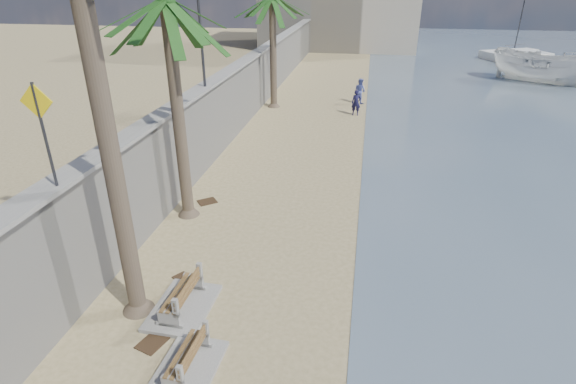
{
  "coord_description": "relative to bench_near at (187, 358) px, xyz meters",
  "views": [
    {
      "loc": [
        1.95,
        -6.9,
        8.03
      ],
      "look_at": [
        -0.5,
        7.0,
        1.2
      ],
      "focal_mm": 28.0,
      "sensor_mm": 36.0,
      "label": 1
    }
  ],
  "objects": [
    {
      "name": "ground_plane",
      "position": [
        1.55,
        0.03,
        -0.34
      ],
      "size": [
        140.0,
        140.0,
        0.0
      ],
      "primitive_type": "plane",
      "color": "tan"
    },
    {
      "name": "pedestrian_sign",
      "position": [
        -3.45,
        1.53,
        4.81
      ],
      "size": [
        0.78,
        0.07,
        2.4
      ],
      "color": "#2D2D33",
      "rests_on": "wall_cap"
    },
    {
      "name": "boat_cruiser",
      "position": [
        17.65,
        33.51,
        1.1
      ],
      "size": [
        4.37,
        4.34,
        3.69
      ],
      "primitive_type": "imported",
      "rotation": [
        0.0,
        0.0,
        1.04
      ],
      "color": "silver",
      "rests_on": "bay_water"
    },
    {
      "name": "yacht_far",
      "position": [
        18.15,
        41.97,
        0.01
      ],
      "size": [
        6.3,
        9.88,
        1.5
      ],
      "primitive_type": null,
      "rotation": [
        0.0,
        0.0,
        1.98
      ],
      "color": "silver",
      "rests_on": "bay_water"
    },
    {
      "name": "person_a",
      "position": [
        2.89,
        21.3,
        0.57
      ],
      "size": [
        0.68,
        0.48,
        1.82
      ],
      "primitive_type": "imported",
      "rotation": [
        0.0,
        0.0,
        0.05
      ],
      "color": "#151336",
      "rests_on": "ground_plane"
    },
    {
      "name": "sailboat_west",
      "position": [
        19.05,
        47.62,
        0.01
      ],
      "size": [
        5.9,
        5.04,
        10.3
      ],
      "color": "silver",
      "rests_on": "bay_water"
    },
    {
      "name": "debris_b",
      "position": [
        -1.16,
        0.63,
        -0.33
      ],
      "size": [
        0.74,
        0.83,
        0.03
      ],
      "primitive_type": "cube",
      "rotation": [
        0.0,
        0.0,
        1.25
      ],
      "color": "#382616",
      "rests_on": "ground_plane"
    },
    {
      "name": "debris_d",
      "position": [
        -1.43,
        3.19,
        -0.33
      ],
      "size": [
        0.67,
        0.64,
        0.03
      ],
      "primitive_type": "cube",
      "rotation": [
        0.0,
        0.0,
        2.52
      ],
      "color": "#382616",
      "rests_on": "ground_plane"
    },
    {
      "name": "wall_cap",
      "position": [
        -3.65,
        20.03,
        3.21
      ],
      "size": [
        0.8,
        70.0,
        0.12
      ],
      "primitive_type": "cube",
      "color": "gray",
      "rests_on": "seawall"
    },
    {
      "name": "bench_far",
      "position": [
        -0.89,
        1.92,
        0.04
      ],
      "size": [
        1.52,
        2.17,
        0.89
      ],
      "color": "gray",
      "rests_on": "ground_plane"
    },
    {
      "name": "debris_c",
      "position": [
        -2.36,
        8.05,
        -0.33
      ],
      "size": [
        0.88,
        0.86,
        0.03
      ],
      "primitive_type": "cube",
      "rotation": [
        0.0,
        0.0,
        0.66
      ],
      "color": "#382616",
      "rests_on": "ground_plane"
    },
    {
      "name": "palm_mid",
      "position": [
        -2.69,
        6.94,
        6.91
      ],
      "size": [
        5.0,
        5.0,
        8.25
      ],
      "color": "brown",
      "rests_on": "ground_plane"
    },
    {
      "name": "person_b",
      "position": [
        3.03,
        24.37,
        0.6
      ],
      "size": [
        1.15,
        1.13,
        1.89
      ],
      "primitive_type": "imported",
      "rotation": [
        0.0,
        0.0,
        2.42
      ],
      "color": "#535EAB",
      "rests_on": "ground_plane"
    },
    {
      "name": "seawall",
      "position": [
        -3.65,
        20.03,
        1.41
      ],
      "size": [
        0.45,
        70.0,
        3.5
      ],
      "primitive_type": "cube",
      "color": "gray",
      "rests_on": "ground_plane"
    },
    {
      "name": "streetlight",
      "position": [
        -3.55,
        12.03,
        6.3
      ],
      "size": [
        0.28,
        0.28,
        5.12
      ],
      "color": "#2D2D33",
      "rests_on": "wall_cap"
    },
    {
      "name": "bench_near",
      "position": [
        0.0,
        0.0,
        0.0
      ],
      "size": [
        1.38,
        1.94,
        0.79
      ],
      "color": "gray",
      "rests_on": "ground_plane"
    }
  ]
}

